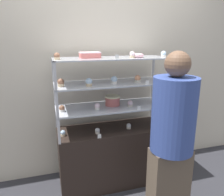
{
  "coord_description": "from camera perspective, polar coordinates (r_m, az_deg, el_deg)",
  "views": [
    {
      "loc": [
        -0.65,
        -2.16,
        1.62
      ],
      "look_at": [
        0.0,
        0.0,
        1.02
      ],
      "focal_mm": 35.0,
      "sensor_mm": 36.0,
      "label": 1
    }
  ],
  "objects": [
    {
      "name": "cupcake_7",
      "position": [
        2.48,
        12.88,
        -0.9
      ],
      "size": [
        0.06,
        0.06,
        0.07
      ],
      "color": "beige",
      "rests_on": "display_riser_lower"
    },
    {
      "name": "price_tag_0",
      "position": [
        2.22,
        -3.3,
        -9.94
      ],
      "size": [
        0.04,
        0.0,
        0.04
      ],
      "color": "white",
      "rests_on": "display_base"
    },
    {
      "name": "cupcake_12",
      "position": [
        2.43,
        13.03,
        5.18
      ],
      "size": [
        0.06,
        0.06,
        0.08
      ],
      "color": "#CCB28C",
      "rests_on": "display_riser_middle"
    },
    {
      "name": "cupcake_8",
      "position": [
        2.15,
        -13.22,
        3.89
      ],
      "size": [
        0.06,
        0.06,
        0.08
      ],
      "color": "#CCB28C",
      "rests_on": "display_riser_middle"
    },
    {
      "name": "layer_cake_centerpiece",
      "position": [
        2.38,
        0.13,
        -0.64
      ],
      "size": [
        0.16,
        0.16,
        0.11
      ],
      "color": "#C66660",
      "rests_on": "display_riser_lower"
    },
    {
      "name": "display_riser_middle",
      "position": [
        2.3,
        0.0,
        3.65
      ],
      "size": [
        1.19,
        0.45,
        0.26
      ],
      "color": "#B7B7BC",
      "rests_on": "display_riser_lower"
    },
    {
      "name": "cupcake_11",
      "position": [
        2.31,
        6.7,
        4.96
      ],
      "size": [
        0.06,
        0.06,
        0.08
      ],
      "color": "beige",
      "rests_on": "display_riser_middle"
    },
    {
      "name": "cupcake_6",
      "position": [
        2.35,
        4.77,
        -1.46
      ],
      "size": [
        0.06,
        0.06,
        0.07
      ],
      "color": "beige",
      "rests_on": "display_riser_lower"
    },
    {
      "name": "back_wall",
      "position": [
        2.64,
        -2.36,
        8.0
      ],
      "size": [
        8.0,
        0.05,
        2.6
      ],
      "color": "beige",
      "rests_on": "ground_plane"
    },
    {
      "name": "cupcake_1",
      "position": [
        2.32,
        -3.84,
        -8.55
      ],
      "size": [
        0.05,
        0.05,
        0.06
      ],
      "color": "beige",
      "rests_on": "display_base"
    },
    {
      "name": "cupcake_2",
      "position": [
        2.45,
        4.4,
        -7.3
      ],
      "size": [
        0.05,
        0.05,
        0.06
      ],
      "color": "beige",
      "rests_on": "display_base"
    },
    {
      "name": "price_tag_2",
      "position": [
        2.22,
        9.19,
        4.02
      ],
      "size": [
        0.04,
        0.0,
        0.04
      ],
      "color": "white",
      "rests_on": "display_riser_middle"
    },
    {
      "name": "cupcake_0",
      "position": [
        2.32,
        -12.68,
        -8.95
      ],
      "size": [
        0.05,
        0.05,
        0.06
      ],
      "color": "#CCB28C",
      "rests_on": "display_base"
    },
    {
      "name": "display_riser_upper",
      "position": [
        2.27,
        0.0,
        10.09
      ],
      "size": [
        1.19,
        0.45,
        0.26
      ],
      "color": "#B7B7BC",
      "rests_on": "display_riser_middle"
    },
    {
      "name": "cupcake_15",
      "position": [
        2.4,
        13.31,
        11.09
      ],
      "size": [
        0.05,
        0.05,
        0.06
      ],
      "color": "white",
      "rests_on": "display_riser_upper"
    },
    {
      "name": "cupcake_4",
      "position": [
        2.23,
        -12.95,
        -2.73
      ],
      "size": [
        0.06,
        0.06,
        0.07
      ],
      "color": "white",
      "rests_on": "display_riser_lower"
    },
    {
      "name": "price_tag_1",
      "position": [
        2.25,
        7.07,
        -2.57
      ],
      "size": [
        0.04,
        0.0,
        0.04
      ],
      "color": "white",
      "rests_on": "display_riser_lower"
    },
    {
      "name": "cupcake_14",
      "position": [
        2.25,
        5.31,
        11.19
      ],
      "size": [
        0.05,
        0.05,
        0.06
      ],
      "color": "#CCB28C",
      "rests_on": "display_riser_upper"
    },
    {
      "name": "sheet_cake_frosted",
      "position": [
        2.24,
        -5.8,
        11.13
      ],
      "size": [
        0.2,
        0.14,
        0.06
      ],
      "color": "#C66660",
      "rests_on": "display_riser_upper"
    },
    {
      "name": "donut_glazed",
      "position": [
        2.31,
        6.54,
        11.0
      ],
      "size": [
        0.14,
        0.14,
        0.04
      ],
      "color": "#EFB2BC",
      "rests_on": "display_riser_upper"
    },
    {
      "name": "customer_figure",
      "position": [
        1.93,
        15.37,
        -10.04
      ],
      "size": [
        0.36,
        0.36,
        1.54
      ],
      "color": "brown",
      "rests_on": "ground_plane"
    },
    {
      "name": "cupcake_9",
      "position": [
        2.12,
        -6.05,
        4.08
      ],
      "size": [
        0.06,
        0.06,
        0.08
      ],
      "color": "#CCB28C",
      "rests_on": "display_riser_middle"
    },
    {
      "name": "price_tag_3",
      "position": [
        2.06,
        1.3,
        10.67
      ],
      "size": [
        0.04,
        0.0,
        0.04
      ],
      "color": "white",
      "rests_on": "display_riser_upper"
    },
    {
      "name": "cupcake_13",
      "position": [
        2.09,
        -14.18,
        10.5
      ],
      "size": [
        0.05,
        0.05,
        0.06
      ],
      "color": "#CCB28C",
      "rests_on": "display_riser_upper"
    },
    {
      "name": "display_riser_lower",
      "position": [
        2.37,
        0.0,
        -2.5
      ],
      "size": [
        1.19,
        0.45,
        0.26
      ],
      "color": "#B7B7BC",
      "rests_on": "display_base"
    },
    {
      "name": "display_base",
      "position": [
        2.6,
        0.0,
        -14.69
      ],
      "size": [
        1.19,
        0.45,
        0.67
      ],
      "color": "black",
      "rests_on": "ground_plane"
    },
    {
      "name": "cupcake_10",
      "position": [
        2.23,
        0.56,
        4.67
      ],
      "size": [
        0.06,
        0.06,
        0.08
      ],
      "color": "white",
      "rests_on": "display_riser_middle"
    },
    {
      "name": "ground_plane",
      "position": [
        2.78,
        0.0,
        -20.65
      ],
      "size": [
        20.0,
        20.0,
        0.0
      ],
      "primitive_type": "plane",
      "color": "#2D2D33"
    },
    {
      "name": "cupcake_3",
      "position": [
        2.6,
        12.1,
        -6.23
      ],
      "size": [
        0.05,
        0.05,
        0.06
      ],
      "color": "#CCB28C",
      "rests_on": "display_base"
    },
    {
      "name": "cupcake_5",
      "position": [
        2.25,
        -3.86,
        -2.19
      ],
      "size": [
        0.06,
        0.06,
        0.07
      ],
      "color": "white",
      "rests_on": "display_riser_lower"
    }
  ]
}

